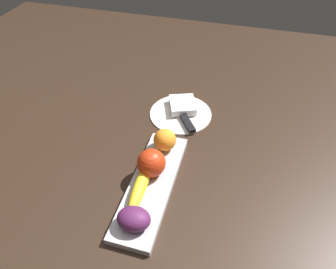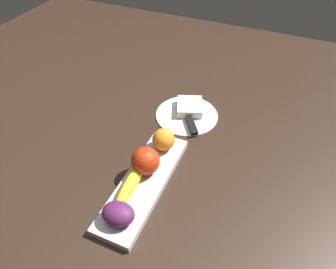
# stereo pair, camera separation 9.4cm
# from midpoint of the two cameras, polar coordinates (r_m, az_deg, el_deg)

# --- Properties ---
(ground_plane) EXTENTS (2.40, 2.40, 0.00)m
(ground_plane) POSITION_cam_midpoint_polar(r_m,az_deg,el_deg) (0.87, -8.20, -11.26)
(ground_plane) COLOR black
(fruit_tray) EXTENTS (0.39, 0.12, 0.02)m
(fruit_tray) POSITION_cam_midpoint_polar(r_m,az_deg,el_deg) (0.87, -6.23, -9.60)
(fruit_tray) COLOR #BAB5BC
(fruit_tray) RESTS_ON ground_plane
(apple) EXTENTS (0.08, 0.08, 0.08)m
(apple) POSITION_cam_midpoint_polar(r_m,az_deg,el_deg) (0.85, -6.35, -5.53)
(apple) COLOR red
(apple) RESTS_ON fruit_tray
(banana) EXTENTS (0.19, 0.04, 0.04)m
(banana) POSITION_cam_midpoint_polar(r_m,az_deg,el_deg) (0.83, -8.41, -9.89)
(banana) COLOR yellow
(banana) RESTS_ON fruit_tray
(orange_near_apple) EXTENTS (0.07, 0.07, 0.07)m
(orange_near_apple) POSITION_cam_midpoint_polar(r_m,az_deg,el_deg) (0.92, -3.54, -1.16)
(orange_near_apple) COLOR orange
(orange_near_apple) RESTS_ON fruit_tray
(grape_bunch) EXTENTS (0.07, 0.09, 0.05)m
(grape_bunch) POSITION_cam_midpoint_polar(r_m,az_deg,el_deg) (0.77, -10.12, -15.63)
(grape_bunch) COLOR #53204D
(grape_bunch) RESTS_ON fruit_tray
(dinner_plate) EXTENTS (0.22, 0.22, 0.01)m
(dinner_plate) POSITION_cam_midpoint_polar(r_m,az_deg,el_deg) (1.10, -0.06, 3.94)
(dinner_plate) COLOR white
(dinner_plate) RESTS_ON ground_plane
(folded_napkin) EXTENTS (0.13, 0.12, 0.03)m
(folded_napkin) POSITION_cam_midpoint_polar(r_m,az_deg,el_deg) (1.11, 0.33, 5.52)
(folded_napkin) COLOR white
(folded_napkin) RESTS_ON dinner_plate
(knife) EXTENTS (0.16, 0.12, 0.01)m
(knife) POSITION_cam_midpoint_polar(r_m,az_deg,el_deg) (1.05, 0.88, 2.51)
(knife) COLOR silver
(knife) RESTS_ON dinner_plate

